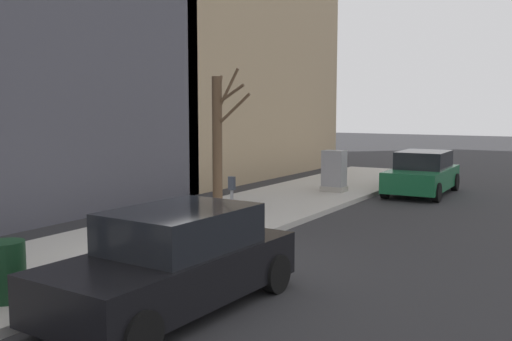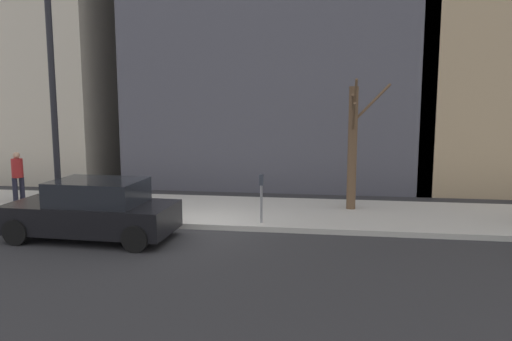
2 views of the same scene
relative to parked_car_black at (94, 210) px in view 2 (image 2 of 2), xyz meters
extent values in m
plane|color=#2B2B2D|center=(1.22, -2.28, -0.74)|extent=(120.00, 120.00, 0.00)
cube|color=#B2AFA8|center=(3.22, -2.28, -0.66)|extent=(4.00, 36.00, 0.15)
cube|color=black|center=(0.00, 0.05, -0.17)|extent=(1.96, 4.26, 0.70)
cube|color=black|center=(-0.01, -0.15, 0.48)|extent=(1.68, 2.26, 0.60)
cylinder|color=black|center=(-0.79, 1.64, -0.42)|extent=(0.24, 0.65, 0.64)
cylinder|color=black|center=(0.91, 1.57, -0.42)|extent=(0.24, 0.65, 0.64)
cylinder|color=black|center=(-0.91, -1.46, -0.42)|extent=(0.24, 0.65, 0.64)
cylinder|color=black|center=(0.79, -1.53, -0.42)|extent=(0.24, 0.65, 0.64)
cylinder|color=slate|center=(1.67, -4.07, -0.06)|extent=(0.07, 0.07, 1.05)
cube|color=#2D333D|center=(1.67, -4.07, 0.61)|extent=(0.14, 0.10, 0.30)
cylinder|color=black|center=(1.77, 1.96, 2.66)|extent=(0.18, 0.18, 6.50)
cylinder|color=brown|center=(3.82, -6.59, 1.29)|extent=(0.28, 0.28, 3.76)
cylinder|color=brown|center=(3.49, -6.61, 2.78)|extent=(0.74, 0.12, 1.22)
cylinder|color=brown|center=(3.29, -6.58, 2.25)|extent=(1.12, 0.10, 0.92)
cylinder|color=brown|center=(3.36, -6.55, 2.67)|extent=(0.96, 0.16, 0.57)
cylinder|color=brown|center=(4.16, -7.14, 2.66)|extent=(0.65, 1.21, 1.24)
cylinder|color=#14381E|center=(2.12, 1.33, -0.14)|extent=(0.56, 0.56, 0.90)
cylinder|color=#1E1E2D|center=(3.16, 4.30, -0.18)|extent=(0.16, 0.16, 0.82)
cylinder|color=#1E1E2D|center=(3.38, 4.19, -0.18)|extent=(0.16, 0.16, 0.82)
cylinder|color=#A52323|center=(3.27, 4.25, 0.54)|extent=(0.36, 0.36, 0.62)
sphere|color=tan|center=(3.27, 4.25, 0.96)|extent=(0.22, 0.22, 0.22)
camera|label=1|loc=(-5.33, 6.50, 2.26)|focal=40.00mm
camera|label=2|loc=(-11.63, -5.87, 2.82)|focal=35.00mm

